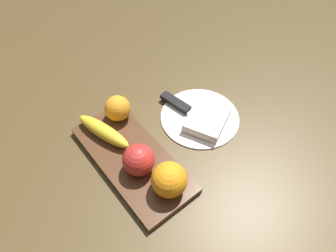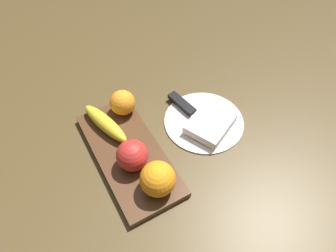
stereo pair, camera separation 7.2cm
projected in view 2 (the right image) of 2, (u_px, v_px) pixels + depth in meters
The scene contains 9 objects.
ground_plane at pixel (128, 141), 0.75m from camera, with size 2.40×2.40×0.00m, color brown.
fruit_tray at pixel (129, 154), 0.72m from camera, with size 0.32×0.14×0.02m, color #53331E.
apple at pixel (132, 155), 0.66m from camera, with size 0.07×0.07×0.07m, color red.
banana at pixel (105, 123), 0.74m from camera, with size 0.16×0.04×0.04m, color yellow.
orange_near_apple at pixel (156, 180), 0.62m from camera, with size 0.08×0.08×0.08m, color orange.
orange_near_banana at pixel (123, 103), 0.76m from camera, with size 0.06×0.06×0.06m, color orange.
dinner_plate at pixel (204, 121), 0.79m from camera, with size 0.20×0.20×0.01m, color white.
folded_napkin at pixel (210, 124), 0.76m from camera, with size 0.09×0.11×0.02m, color white.
knife at pixel (186, 107), 0.80m from camera, with size 0.18×0.05×0.01m.
Camera 2 is at (0.43, -0.13, 0.61)m, focal length 32.79 mm.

